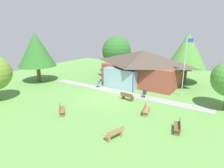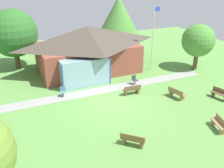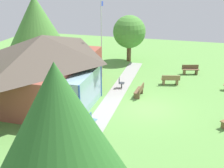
{
  "view_description": "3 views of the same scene",
  "coord_description": "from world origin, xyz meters",
  "px_view_note": "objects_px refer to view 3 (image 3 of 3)",
  "views": [
    {
      "loc": [
        11.03,
        -15.58,
        7.26
      ],
      "look_at": [
        -0.1,
        1.15,
        1.4
      ],
      "focal_mm": 30.28,
      "sensor_mm": 36.0,
      "label": 1
    },
    {
      "loc": [
        -7.45,
        -16.67,
        9.84
      ],
      "look_at": [
        0.43,
        1.45,
        1.01
      ],
      "focal_mm": 42.32,
      "sensor_mm": 36.0,
      "label": 2
    },
    {
      "loc": [
        -18.28,
        -2.58,
        8.82
      ],
      "look_at": [
        0.51,
        2.62,
        1.33
      ],
      "focal_mm": 47.53,
      "sensor_mm": 36.0,
      "label": 3
    }
  ],
  "objects_px": {
    "pavilion": "(46,65)",
    "bench_mid_right": "(170,80)",
    "flagpole": "(101,34)",
    "tree_east_hedge": "(129,32)",
    "tree_behind_pavilion_right": "(36,22)",
    "patio_chair_lawn_spare": "(121,83)",
    "patio_chair_west": "(91,120)",
    "bench_lawn_far_right": "(190,70)",
    "tree_west_hedge": "(60,147)",
    "bench_rear_near_path": "(139,91)"
  },
  "relations": [
    {
      "from": "bench_lawn_far_right",
      "to": "bench_mid_right",
      "type": "distance_m",
      "value": 3.51
    },
    {
      "from": "pavilion",
      "to": "tree_behind_pavilion_right",
      "type": "relative_size",
      "value": 1.54
    },
    {
      "from": "flagpole",
      "to": "bench_lawn_far_right",
      "type": "bearing_deg",
      "value": -77.84
    },
    {
      "from": "flagpole",
      "to": "patio_chair_west",
      "type": "xyz_separation_m",
      "value": [
        -9.87,
        -2.41,
        -3.13
      ]
    },
    {
      "from": "patio_chair_lawn_spare",
      "to": "patio_chair_west",
      "type": "distance_m",
      "value": 6.53
    },
    {
      "from": "bench_mid_right",
      "to": "tree_west_hedge",
      "type": "distance_m",
      "value": 17.82
    },
    {
      "from": "bench_mid_right",
      "to": "patio_chair_west",
      "type": "xyz_separation_m",
      "value": [
        -8.39,
        3.95,
        0.01
      ]
    },
    {
      "from": "bench_mid_right",
      "to": "patio_chair_lawn_spare",
      "type": "xyz_separation_m",
      "value": [
        -1.86,
        3.75,
        0.01
      ]
    },
    {
      "from": "bench_mid_right",
      "to": "bench_lawn_far_right",
      "type": "bearing_deg",
      "value": 50.68
    },
    {
      "from": "flagpole",
      "to": "patio_chair_west",
      "type": "relative_size",
      "value": 7.56
    },
    {
      "from": "bench_mid_right",
      "to": "tree_behind_pavilion_right",
      "type": "xyz_separation_m",
      "value": [
        0.36,
        12.09,
        4.15
      ]
    },
    {
      "from": "patio_chair_west",
      "to": "tree_east_hedge",
      "type": "bearing_deg",
      "value": -164.41
    },
    {
      "from": "flagpole",
      "to": "tree_east_hedge",
      "type": "xyz_separation_m",
      "value": [
        4.34,
        -1.58,
        -0.52
      ]
    },
    {
      "from": "patio_chair_west",
      "to": "tree_east_hedge",
      "type": "relative_size",
      "value": 0.18
    },
    {
      "from": "tree_west_hedge",
      "to": "bench_mid_right",
      "type": "bearing_deg",
      "value": -5.43
    },
    {
      "from": "patio_chair_west",
      "to": "tree_behind_pavilion_right",
      "type": "relative_size",
      "value": 0.12
    },
    {
      "from": "flagpole",
      "to": "tree_east_hedge",
      "type": "height_order",
      "value": "flagpole"
    },
    {
      "from": "patio_chair_lawn_spare",
      "to": "patio_chair_west",
      "type": "relative_size",
      "value": 1.0
    },
    {
      "from": "tree_behind_pavilion_right",
      "to": "flagpole",
      "type": "bearing_deg",
      "value": -78.93
    },
    {
      "from": "pavilion",
      "to": "bench_rear_near_path",
      "type": "distance_m",
      "value": 7.19
    },
    {
      "from": "bench_rear_near_path",
      "to": "patio_chair_lawn_spare",
      "type": "height_order",
      "value": "patio_chair_lawn_spare"
    },
    {
      "from": "bench_mid_right",
      "to": "tree_east_hedge",
      "type": "bearing_deg",
      "value": 115.44
    },
    {
      "from": "bench_lawn_far_right",
      "to": "patio_chair_lawn_spare",
      "type": "bearing_deg",
      "value": 27.7
    },
    {
      "from": "patio_chair_lawn_spare",
      "to": "tree_west_hedge",
      "type": "distance_m",
      "value": 16.08
    },
    {
      "from": "flagpole",
      "to": "tree_west_hedge",
      "type": "height_order",
      "value": "tree_west_hedge"
    },
    {
      "from": "bench_rear_near_path",
      "to": "patio_chair_west",
      "type": "height_order",
      "value": "patio_chair_west"
    },
    {
      "from": "flagpole",
      "to": "bench_mid_right",
      "type": "relative_size",
      "value": 4.16
    },
    {
      "from": "pavilion",
      "to": "bench_rear_near_path",
      "type": "relative_size",
      "value": 6.98
    },
    {
      "from": "bench_lawn_far_right",
      "to": "bench_mid_right",
      "type": "relative_size",
      "value": 1.0
    },
    {
      "from": "pavilion",
      "to": "bench_lawn_far_right",
      "type": "relative_size",
      "value": 6.8
    },
    {
      "from": "flagpole",
      "to": "bench_mid_right",
      "type": "bearing_deg",
      "value": -103.07
    },
    {
      "from": "flagpole",
      "to": "bench_lawn_far_right",
      "type": "distance_m",
      "value": 8.64
    },
    {
      "from": "pavilion",
      "to": "bench_mid_right",
      "type": "xyz_separation_m",
      "value": [
        4.59,
        -8.76,
        -1.96
      ]
    },
    {
      "from": "tree_behind_pavilion_right",
      "to": "pavilion",
      "type": "bearing_deg",
      "value": -146.12
    },
    {
      "from": "patio_chair_west",
      "to": "bench_rear_near_path",
      "type": "bearing_deg",
      "value": 172.49
    },
    {
      "from": "tree_east_hedge",
      "to": "tree_behind_pavilion_right",
      "type": "xyz_separation_m",
      "value": [
        -5.46,
        7.29,
        1.53
      ]
    },
    {
      "from": "pavilion",
      "to": "flagpole",
      "type": "distance_m",
      "value": 6.63
    },
    {
      "from": "bench_rear_near_path",
      "to": "bench_mid_right",
      "type": "relative_size",
      "value": 0.97
    },
    {
      "from": "tree_west_hedge",
      "to": "tree_behind_pavilion_right",
      "type": "height_order",
      "value": "tree_behind_pavilion_right"
    },
    {
      "from": "flagpole",
      "to": "patio_chair_west",
      "type": "height_order",
      "value": "flagpole"
    },
    {
      "from": "patio_chair_west",
      "to": "tree_behind_pavilion_right",
      "type": "xyz_separation_m",
      "value": [
        8.75,
        8.13,
        4.14
      ]
    },
    {
      "from": "pavilion",
      "to": "patio_chair_lawn_spare",
      "type": "distance_m",
      "value": 6.03
    },
    {
      "from": "flagpole",
      "to": "patio_chair_lawn_spare",
      "type": "bearing_deg",
      "value": -141.91
    },
    {
      "from": "patio_chair_west",
      "to": "tree_west_hedge",
      "type": "relative_size",
      "value": 0.13
    },
    {
      "from": "bench_mid_right",
      "to": "tree_east_hedge",
      "type": "xyz_separation_m",
      "value": [
        5.82,
        4.79,
        2.63
      ]
    },
    {
      "from": "patio_chair_lawn_spare",
      "to": "tree_east_hedge",
      "type": "distance_m",
      "value": 8.18
    },
    {
      "from": "patio_chair_lawn_spare",
      "to": "tree_east_hedge",
      "type": "xyz_separation_m",
      "value": [
        7.68,
        1.04,
        2.61
      ]
    },
    {
      "from": "bench_lawn_far_right",
      "to": "tree_east_hedge",
      "type": "height_order",
      "value": "tree_east_hedge"
    },
    {
      "from": "patio_chair_lawn_spare",
      "to": "patio_chair_west",
      "type": "bearing_deg",
      "value": -10.47
    },
    {
      "from": "flagpole",
      "to": "bench_mid_right",
      "type": "xyz_separation_m",
      "value": [
        -1.48,
        -6.37,
        -3.15
      ]
    }
  ]
}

